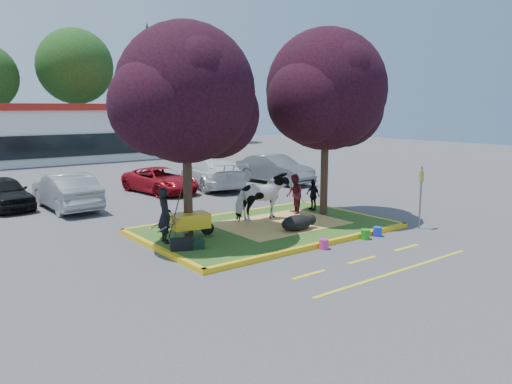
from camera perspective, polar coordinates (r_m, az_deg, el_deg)
ground at (r=17.03m, az=1.24°, el=-4.40°), size 90.00×90.00×0.00m
median_island at (r=17.01m, az=1.24°, el=-4.16°), size 8.00×5.00×0.15m
curb_near at (r=15.15m, az=7.37°, el=-5.98°), size 8.30×0.16×0.15m
curb_far at (r=19.04m, az=-3.62°, el=-2.67°), size 8.30×0.16×0.15m
curb_left at (r=14.89m, az=-11.20°, el=-6.36°), size 0.16×5.30×0.15m
curb_right at (r=19.75m, az=10.53°, el=-2.37°), size 0.16×5.30×0.15m
straw_bedding at (r=17.36m, az=2.79°, el=-3.61°), size 4.20×3.00×0.01m
tree_purple_left at (r=15.27m, az=-7.94°, el=10.41°), size 5.06×4.20×6.51m
tree_purple_right at (r=18.61m, az=8.10°, el=10.88°), size 5.30×4.40×6.82m
fire_lane_stripe_a at (r=12.72m, az=6.08°, el=-9.36°), size 1.10×0.12×0.01m
fire_lane_stripe_b at (r=14.11m, az=12.04°, el=-7.59°), size 1.10×0.12×0.01m
fire_lane_stripe_c at (r=15.64m, az=16.85°, el=-6.10°), size 1.10×0.12×0.01m
fire_lane_long at (r=13.41m, az=15.97°, el=-8.69°), size 6.00×0.10×0.01m
retail_building at (r=42.73m, az=-20.76°, el=6.52°), size 20.40×8.40×4.40m
treeline at (r=51.93m, az=-25.13°, el=12.75°), size 46.58×7.80×14.63m
cow at (r=17.55m, az=0.84°, el=-0.60°), size 2.10×1.09×1.72m
calf at (r=16.37m, az=4.68°, el=-3.53°), size 1.28×0.83×0.52m
handler at (r=15.02m, az=-10.38°, el=-2.63°), size 0.49×0.66×1.66m
visitor_a at (r=18.82m, az=4.43°, el=-0.26°), size 0.81×0.90×1.50m
visitor_b at (r=19.65m, az=6.52°, el=-0.35°), size 0.29×0.69×1.18m
wheelbarrow at (r=15.49m, az=-7.50°, el=-3.31°), size 2.05×0.86×0.77m
gear_bag_dark at (r=14.34m, az=-8.51°, el=-5.93°), size 0.71×0.56×0.32m
gear_bag_green at (r=14.40m, az=-6.97°, el=-5.95°), size 0.56×0.45×0.26m
sign_post at (r=17.87m, az=18.32°, el=0.08°), size 0.30×0.08×2.17m
bucket_green at (r=16.24m, az=12.38°, el=-4.75°), size 0.34×0.34×0.32m
bucket_pink at (r=14.92m, az=7.76°, el=-5.92°), size 0.29×0.29×0.30m
bucket_blue at (r=16.70m, az=13.72°, el=-4.42°), size 0.34×0.34×0.31m
car_black at (r=22.96m, az=-26.88°, el=-0.08°), size 1.93×4.05×1.34m
car_silver at (r=21.84m, az=-20.89°, el=0.11°), size 1.65×4.58×1.50m
car_red at (r=24.79m, az=-10.88°, el=1.33°), size 2.59×4.65×1.23m
car_white at (r=25.89m, az=-5.04°, el=2.16°), size 3.27×5.64×1.54m
car_grey at (r=27.45m, az=2.16°, el=2.63°), size 2.13×4.86×1.55m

